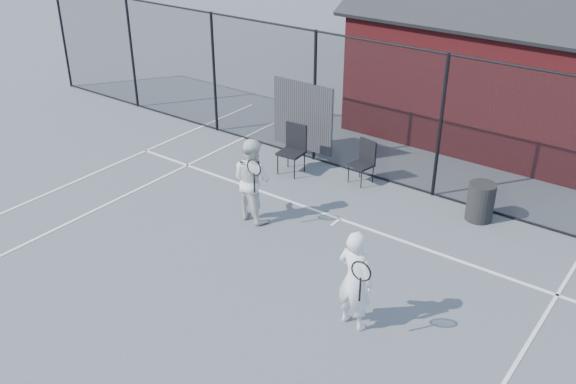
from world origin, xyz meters
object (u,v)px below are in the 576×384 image
Objects in this scene: player_back at (252,180)px; chair_right at (361,163)px; clubhouse at (491,70)px; player_front at (355,280)px; chair_left at (291,151)px; waste_bin at (481,202)px.

player_back is 1.79× the size of chair_right.
clubhouse is 4.02× the size of player_front.
player_front is 5.30m from chair_left.
player_back is at bearing 153.60° from player_front.
player_front is at bearing -49.09° from chair_right.
player_back reaches higher than player_front.
chair_left is 4.16m from waste_bin.
clubhouse is 5.60m from chair_left.
player_front is 2.14× the size of waste_bin.
clubhouse is 8.60× the size of waste_bin.
player_front reaches higher than chair_left.
player_back is 2.16m from chair_left.
chair_left is at bearing -173.10° from waste_bin.
chair_right reaches higher than waste_bin.
player_back is 1.54× the size of chair_left.
waste_bin is (1.65, -4.40, -1.23)m from clubhouse.
chair_left is (-0.59, 2.05, -0.29)m from player_back.
clubhouse reaches higher than player_front.
player_front is at bearing -94.23° from waste_bin.
chair_left is (-2.48, -4.90, -1.07)m from clubhouse.
chair_left reaches higher than waste_bin.
clubhouse is at bearing 58.33° from chair_left.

